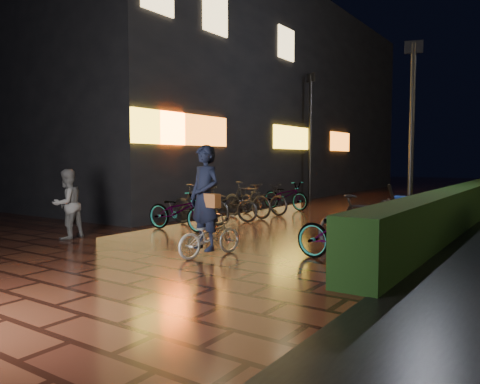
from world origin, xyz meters
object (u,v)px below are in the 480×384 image
Objects in this scene: bystander_person at (67,204)px; cart_assembly at (402,204)px; traffic_barrier at (409,223)px; cyclist at (207,215)px.

bystander_person is 1.37× the size of cart_assembly.
traffic_barrier is at bearing -69.79° from cart_assembly.
cyclist reaches higher than traffic_barrier.
bystander_person is 8.23m from cart_assembly.
cart_assembly is at bearing 110.21° from traffic_barrier.
cyclist is 4.85m from traffic_barrier.
cart_assembly is (5.50, 6.11, -0.19)m from bystander_person.
cyclist is 6.14m from cart_assembly.
cyclist is at bearing -106.95° from cart_assembly.
cyclist reaches higher than bystander_person.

